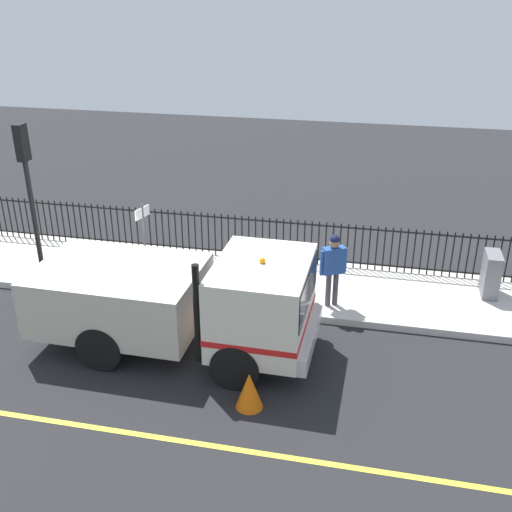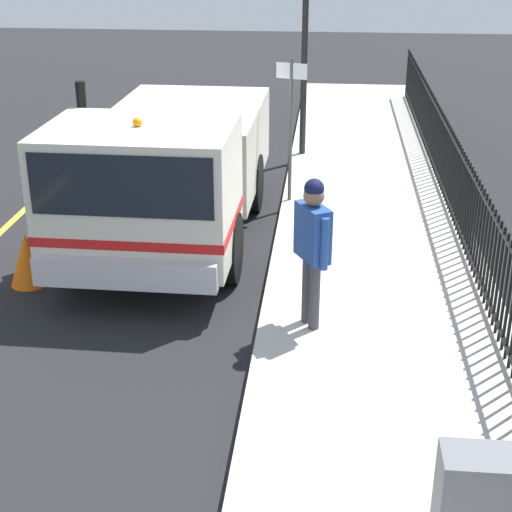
{
  "view_description": "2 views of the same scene",
  "coord_description": "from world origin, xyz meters",
  "px_view_note": "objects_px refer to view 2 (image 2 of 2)",
  "views": [
    {
      "loc": [
        -10.39,
        -5.07,
        7.22
      ],
      "look_at": [
        1.83,
        -2.42,
        1.4
      ],
      "focal_mm": 42.59,
      "sensor_mm": 36.0,
      "label": 1
    },
    {
      "loc": [
        2.27,
        -12.17,
        4.54
      ],
      "look_at": [
        1.44,
        -3.55,
        0.75
      ],
      "focal_mm": 54.49,
      "sensor_mm": 36.0,
      "label": 2
    }
  ],
  "objects_px": {
    "traffic_light_near": "(306,6)",
    "traffic_cone": "(27,259)",
    "work_truck": "(167,166)",
    "street_sign": "(291,114)",
    "worker_standing": "(313,238)"
  },
  "relations": [
    {
      "from": "work_truck",
      "to": "street_sign",
      "type": "distance_m",
      "value": 2.43
    },
    {
      "from": "worker_standing",
      "to": "traffic_light_near",
      "type": "relative_size",
      "value": 0.44
    },
    {
      "from": "work_truck",
      "to": "traffic_light_near",
      "type": "relative_size",
      "value": 1.47
    },
    {
      "from": "worker_standing",
      "to": "work_truck",
      "type": "bearing_deg",
      "value": 10.8
    },
    {
      "from": "worker_standing",
      "to": "traffic_light_near",
      "type": "bearing_deg",
      "value": -25.57
    },
    {
      "from": "traffic_cone",
      "to": "work_truck",
      "type": "bearing_deg",
      "value": 44.17
    },
    {
      "from": "worker_standing",
      "to": "traffic_cone",
      "type": "distance_m",
      "value": 4.06
    },
    {
      "from": "street_sign",
      "to": "traffic_light_near",
      "type": "bearing_deg",
      "value": 88.03
    },
    {
      "from": "work_truck",
      "to": "traffic_light_near",
      "type": "height_order",
      "value": "traffic_light_near"
    },
    {
      "from": "work_truck",
      "to": "traffic_cone",
      "type": "distance_m",
      "value": 2.4
    },
    {
      "from": "worker_standing",
      "to": "street_sign",
      "type": "height_order",
      "value": "street_sign"
    },
    {
      "from": "traffic_light_near",
      "to": "worker_standing",
      "type": "bearing_deg",
      "value": 93.11
    },
    {
      "from": "traffic_cone",
      "to": "street_sign",
      "type": "distance_m",
      "value": 4.8
    },
    {
      "from": "work_truck",
      "to": "street_sign",
      "type": "relative_size",
      "value": 2.51
    },
    {
      "from": "traffic_light_near",
      "to": "traffic_cone",
      "type": "height_order",
      "value": "traffic_light_near"
    }
  ]
}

